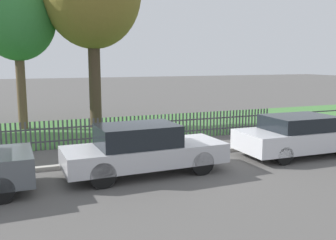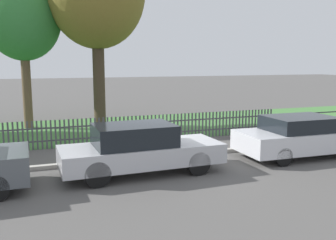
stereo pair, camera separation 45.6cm
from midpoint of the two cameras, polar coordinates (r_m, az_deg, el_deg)
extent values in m
plane|color=#565451|center=(11.97, -0.75, -6.07)|extent=(120.00, 120.00, 0.00)
cube|color=#B2ADA3|center=(12.05, -0.91, -5.68)|extent=(42.54, 0.20, 0.12)
cube|color=#477F3D|center=(17.69, -7.18, -1.19)|extent=(42.54, 6.72, 0.01)
cube|color=#4C4C51|center=(14.45, -4.30, -2.29)|extent=(42.54, 0.03, 0.05)
cube|color=#4C4C51|center=(14.37, -4.32, -0.50)|extent=(42.54, 0.03, 0.05)
cube|color=#4C4C51|center=(13.91, -22.93, -2.47)|extent=(0.06, 0.03, 1.04)
cube|color=#4C4C51|center=(13.90, -22.29, -2.44)|extent=(0.06, 0.03, 1.04)
cube|color=#4C4C51|center=(13.90, -21.65, -2.40)|extent=(0.06, 0.03, 1.04)
cube|color=#4C4C51|center=(13.89, -21.00, -2.37)|extent=(0.06, 0.03, 1.04)
cube|color=#4C4C51|center=(13.89, -20.36, -2.34)|extent=(0.06, 0.03, 1.04)
cube|color=#4C4C51|center=(13.89, -19.71, -2.30)|extent=(0.06, 0.03, 1.04)
cube|color=#4C4C51|center=(13.89, -19.07, -2.27)|extent=(0.06, 0.03, 1.04)
cube|color=#4C4C51|center=(13.89, -18.42, -2.23)|extent=(0.06, 0.03, 1.04)
cube|color=#4C4C51|center=(13.89, -17.78, -2.20)|extent=(0.06, 0.03, 1.04)
cube|color=#4C4C51|center=(13.90, -17.13, -2.16)|extent=(0.06, 0.03, 1.04)
cube|color=#4C4C51|center=(13.90, -16.49, -2.13)|extent=(0.06, 0.03, 1.04)
cube|color=#4C4C51|center=(13.91, -15.85, -2.09)|extent=(0.06, 0.03, 1.04)
cube|color=#4C4C51|center=(13.92, -15.21, -2.06)|extent=(0.06, 0.03, 1.04)
cube|color=#4C4C51|center=(13.94, -14.57, -2.02)|extent=(0.06, 0.03, 1.04)
cube|color=#4C4C51|center=(13.95, -13.93, -1.98)|extent=(0.06, 0.03, 1.04)
cube|color=#4C4C51|center=(13.97, -13.29, -1.95)|extent=(0.06, 0.03, 1.04)
cube|color=#4C4C51|center=(13.98, -12.65, -1.91)|extent=(0.06, 0.03, 1.04)
cube|color=#4C4C51|center=(14.00, -12.02, -1.88)|extent=(0.06, 0.03, 1.04)
cube|color=#4C4C51|center=(14.02, -11.38, -1.84)|extent=(0.06, 0.03, 1.04)
cube|color=#4C4C51|center=(14.05, -10.75, -1.80)|extent=(0.06, 0.03, 1.04)
cube|color=#4C4C51|center=(14.07, -10.12, -1.77)|extent=(0.06, 0.03, 1.04)
cube|color=#4C4C51|center=(14.10, -9.50, -1.73)|extent=(0.06, 0.03, 1.04)
cube|color=#4C4C51|center=(14.12, -8.87, -1.69)|extent=(0.06, 0.03, 1.04)
cube|color=#4C4C51|center=(14.15, -8.25, -1.65)|extent=(0.06, 0.03, 1.04)
cube|color=#4C4C51|center=(14.19, -7.63, -1.62)|extent=(0.06, 0.03, 1.04)
cube|color=#4C4C51|center=(14.22, -7.02, -1.58)|extent=(0.06, 0.03, 1.04)
cube|color=#4C4C51|center=(14.25, -6.40, -1.54)|extent=(0.06, 0.03, 1.04)
cube|color=#4C4C51|center=(14.29, -5.79, -1.51)|extent=(0.06, 0.03, 1.04)
cube|color=#4C4C51|center=(14.33, -5.19, -1.47)|extent=(0.06, 0.03, 1.04)
cube|color=#4C4C51|center=(14.37, -4.58, -1.43)|extent=(0.06, 0.03, 1.04)
cube|color=#4C4C51|center=(14.41, -3.98, -1.39)|extent=(0.06, 0.03, 1.04)
cube|color=#4C4C51|center=(14.45, -3.39, -1.36)|extent=(0.06, 0.03, 1.04)
cube|color=#4C4C51|center=(14.49, -2.79, -1.32)|extent=(0.06, 0.03, 1.04)
cube|color=#4C4C51|center=(14.54, -2.20, -1.28)|extent=(0.06, 0.03, 1.04)
cube|color=#4C4C51|center=(14.59, -1.62, -1.25)|extent=(0.06, 0.03, 1.04)
cube|color=#4C4C51|center=(14.63, -1.04, -1.21)|extent=(0.06, 0.03, 1.04)
cube|color=#4C4C51|center=(14.68, -0.46, -1.17)|extent=(0.06, 0.03, 1.04)
cube|color=#4C4C51|center=(14.74, 0.12, -1.14)|extent=(0.06, 0.03, 1.04)
cube|color=#4C4C51|center=(14.79, 0.69, -1.10)|extent=(0.06, 0.03, 1.04)
cube|color=#4C4C51|center=(14.84, 1.25, -1.07)|extent=(0.06, 0.03, 1.04)
cube|color=#4C4C51|center=(14.90, 1.81, -1.03)|extent=(0.06, 0.03, 1.04)
cube|color=#4C4C51|center=(14.96, 2.37, -0.99)|extent=(0.06, 0.03, 1.04)
cube|color=#4C4C51|center=(15.02, 2.92, -0.96)|extent=(0.06, 0.03, 1.04)
cube|color=#4C4C51|center=(15.08, 3.47, -0.92)|extent=(0.06, 0.03, 1.04)
cube|color=#4C4C51|center=(15.14, 4.02, -0.89)|extent=(0.06, 0.03, 1.04)
cube|color=#4C4C51|center=(15.20, 4.56, -0.85)|extent=(0.06, 0.03, 1.04)
cube|color=#4C4C51|center=(15.27, 5.09, -0.82)|extent=(0.06, 0.03, 1.04)
cube|color=#4C4C51|center=(15.33, 5.62, -0.78)|extent=(0.06, 0.03, 1.04)
cube|color=#4C4C51|center=(15.40, 6.15, -0.75)|extent=(0.06, 0.03, 1.04)
cube|color=#4C4C51|center=(15.47, 6.67, -0.72)|extent=(0.06, 0.03, 1.04)
cube|color=#4C4C51|center=(15.54, 7.19, -0.68)|extent=(0.06, 0.03, 1.04)
cube|color=#4C4C51|center=(15.61, 7.70, -0.65)|extent=(0.06, 0.03, 1.04)
cube|color=#4C4C51|center=(15.68, 8.21, -0.62)|extent=(0.06, 0.03, 1.04)
cube|color=#4C4C51|center=(15.75, 8.71, -0.58)|extent=(0.06, 0.03, 1.04)
cube|color=#4C4C51|center=(15.83, 9.21, -0.55)|extent=(0.06, 0.03, 1.04)
cube|color=#4C4C51|center=(15.90, 9.70, -0.52)|extent=(0.06, 0.03, 1.04)
cube|color=#4C4C51|center=(15.98, 10.19, -0.49)|extent=(0.06, 0.03, 1.04)
cube|color=#4C4C51|center=(16.06, 10.67, -0.45)|extent=(0.06, 0.03, 1.04)
cube|color=#4C4C51|center=(16.14, 11.15, -0.42)|extent=(0.06, 0.03, 1.04)
cube|color=#4C4C51|center=(16.22, 11.63, -0.39)|extent=(0.06, 0.03, 1.04)
cube|color=#4C4C51|center=(16.30, 12.10, -0.36)|extent=(0.06, 0.03, 1.04)
cube|color=#4C4C51|center=(16.38, 12.56, -0.33)|extent=(0.06, 0.03, 1.04)
cube|color=#4C4C51|center=(16.46, 13.02, -0.30)|extent=(0.06, 0.03, 1.04)
cube|color=#4C4C51|center=(16.55, 13.48, -0.27)|extent=(0.06, 0.03, 1.04)
cube|color=#4C4C51|center=(16.63, 13.93, -0.24)|extent=(0.06, 0.03, 1.04)
cube|color=#4C4C51|center=(16.72, 14.37, -0.21)|extent=(0.06, 0.03, 1.04)
cube|color=#4C4C51|center=(16.81, 14.82, -0.18)|extent=(0.06, 0.03, 1.04)
cube|color=#4C4C51|center=(16.90, 15.25, -0.15)|extent=(0.06, 0.03, 1.04)
cube|color=#4C4C51|center=(16.99, 15.69, -0.12)|extent=(0.06, 0.03, 1.04)
cube|color=#4C4C51|center=(17.08, 16.11, -0.09)|extent=(0.06, 0.03, 1.04)
cylinder|color=black|center=(10.84, -23.16, -6.73)|extent=(0.62, 0.15, 0.62)
cube|color=#BCBCC1|center=(10.45, -2.74, -5.21)|extent=(4.51, 1.78, 0.54)
cube|color=black|center=(10.26, -3.95, -2.29)|extent=(2.19, 1.55, 0.58)
cylinder|color=black|center=(11.68, 2.54, -4.79)|extent=(0.67, 0.16, 0.66)
cylinder|color=black|center=(10.35, 5.97, -6.63)|extent=(0.67, 0.16, 0.66)
cylinder|color=black|center=(10.88, -10.99, -5.97)|extent=(0.67, 0.16, 0.66)
cylinder|color=black|center=(9.45, -9.30, -8.24)|extent=(0.67, 0.16, 0.66)
cube|color=silver|center=(13.20, 21.03, -2.78)|extent=(4.54, 1.88, 0.63)
cube|color=black|center=(12.96, 20.40, -0.49)|extent=(2.19, 1.66, 0.46)
cylinder|color=black|center=(14.78, 23.08, -2.78)|extent=(0.56, 0.15, 0.56)
cylinder|color=black|center=(13.10, 13.90, -3.76)|extent=(0.56, 0.15, 0.56)
cylinder|color=black|center=(11.77, 18.28, -5.39)|extent=(0.56, 0.15, 0.56)
cylinder|color=black|center=(12.97, -1.33, -3.45)|extent=(0.64, 0.13, 0.63)
cylinder|color=black|center=(12.54, -7.68, -3.97)|extent=(0.64, 0.13, 0.63)
ellipsoid|color=#9EA0A8|center=(12.66, -4.47, -2.06)|extent=(1.97, 0.66, 0.88)
ellipsoid|color=#9EA0A8|center=(12.76, -2.51, -0.86)|extent=(0.48, 0.75, 0.41)
cylinder|color=brown|center=(18.48, -20.08, 4.99)|extent=(0.41, 0.41, 3.99)
ellipsoid|color=#337A38|center=(18.55, -20.60, 14.47)|extent=(3.39, 3.39, 3.90)
cylinder|color=#473828|center=(17.78, -9.76, 6.54)|extent=(0.54, 0.54, 4.78)
camera|label=1|loc=(0.23, -88.98, 0.16)|focal=40.00mm
camera|label=2|loc=(0.23, 91.02, -0.16)|focal=40.00mm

